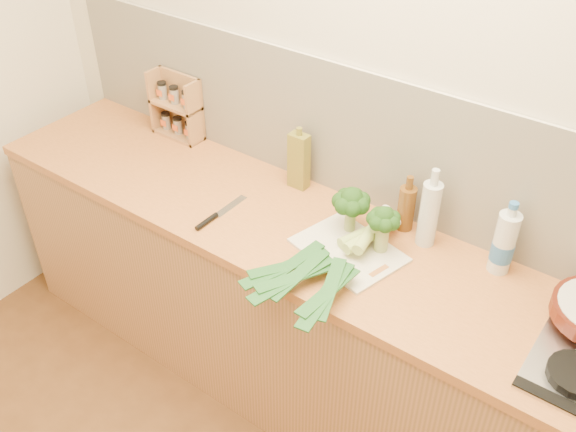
% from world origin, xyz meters
% --- Properties ---
extents(room_shell, '(3.50, 3.50, 3.50)m').
position_xyz_m(room_shell, '(0.00, 1.49, 1.17)').
color(room_shell, beige).
rests_on(room_shell, ground).
extents(counter, '(3.20, 0.62, 0.90)m').
position_xyz_m(counter, '(0.00, 1.20, 0.45)').
color(counter, '#AF7649').
rests_on(counter, ground).
extents(chopping_board, '(0.42, 0.36, 0.01)m').
position_xyz_m(chopping_board, '(0.04, 1.19, 0.91)').
color(chopping_board, white).
rests_on(chopping_board, counter).
extents(broccoli_left, '(0.14, 0.14, 0.18)m').
position_xyz_m(broccoli_left, '(-0.02, 1.29, 1.03)').
color(broccoli_left, '#93A15E').
rests_on(broccoli_left, chopping_board).
extents(broccoli_right, '(0.12, 0.12, 0.18)m').
position_xyz_m(broccoli_right, '(0.13, 1.25, 1.04)').
color(broccoli_right, '#93A15E').
rests_on(broccoli_right, chopping_board).
extents(leek_front, '(0.27, 0.61, 0.04)m').
position_xyz_m(leek_front, '(0.01, 1.15, 0.93)').
color(leek_front, white).
rests_on(leek_front, chopping_board).
extents(leek_mid, '(0.23, 0.66, 0.04)m').
position_xyz_m(leek_mid, '(0.06, 1.13, 0.95)').
color(leek_mid, white).
rests_on(leek_mid, chopping_board).
extents(leek_back, '(0.15, 0.69, 0.04)m').
position_xyz_m(leek_back, '(0.10, 1.14, 0.97)').
color(leek_back, white).
rests_on(leek_back, chopping_board).
extents(chefs_knife, '(0.03, 0.28, 0.02)m').
position_xyz_m(chefs_knife, '(-0.48, 1.04, 0.91)').
color(chefs_knife, silver).
rests_on(chefs_knife, counter).
extents(spice_rack, '(0.25, 0.10, 0.30)m').
position_xyz_m(spice_rack, '(-1.03, 1.44, 1.03)').
color(spice_rack, tan).
rests_on(spice_rack, counter).
extents(oil_tin, '(0.08, 0.05, 0.27)m').
position_xyz_m(oil_tin, '(-0.34, 1.42, 1.02)').
color(oil_tin, olive).
rests_on(oil_tin, counter).
extents(glass_bottle, '(0.07, 0.07, 0.31)m').
position_xyz_m(glass_bottle, '(0.24, 1.39, 1.03)').
color(glass_bottle, silver).
rests_on(glass_bottle, counter).
extents(amber_bottle, '(0.06, 0.06, 0.23)m').
position_xyz_m(amber_bottle, '(0.14, 1.43, 0.99)').
color(amber_bottle, '#5E3711').
rests_on(amber_bottle, counter).
extents(water_bottle, '(0.08, 0.08, 0.26)m').
position_xyz_m(water_bottle, '(0.51, 1.41, 1.01)').
color(water_bottle, silver).
rests_on(water_bottle, counter).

